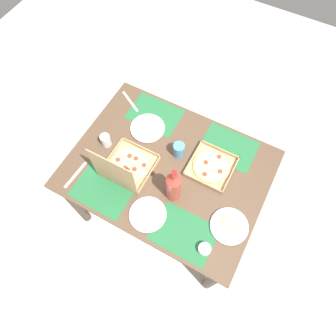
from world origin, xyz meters
TOP-DOWN VIEW (x-y plane):
  - ground_plane at (0.00, 0.00)m, footprint 6.00×6.00m
  - dining_table at (0.00, 0.00)m, footprint 1.26×0.96m
  - placemat_near_left at (-0.28, -0.33)m, footprint 0.36×0.26m
  - placemat_near_right at (0.28, -0.33)m, footprint 0.36×0.26m
  - placemat_far_left at (-0.28, 0.33)m, footprint 0.36×0.26m
  - placemat_far_right at (0.28, 0.33)m, footprint 0.36×0.26m
  - pizza_box_corner_left at (0.22, 0.14)m, footprint 0.30×0.30m
  - pizza_box_center at (-0.24, -0.14)m, footprint 0.27×0.27m
  - plate_near_left at (-0.04, 0.33)m, footprint 0.22×0.22m
  - plate_far_right at (-0.50, 0.17)m, footprint 0.23×0.23m
  - plate_near_right at (0.27, -0.20)m, footprint 0.24×0.24m
  - soda_bottle at (-0.11, 0.14)m, footprint 0.09×0.09m
  - cup_spare at (0.45, 0.03)m, footprint 0.07×0.07m
  - cup_clear_left at (-0.01, -0.12)m, footprint 0.08×0.08m
  - condiment_bowl at (-0.43, 0.36)m, footprint 0.07×0.07m
  - knife_by_near_left at (0.50, 0.32)m, footprint 0.03×0.21m
  - knife_by_near_right at (0.50, -0.34)m, footprint 0.19×0.12m

SIDE VIEW (x-z plane):
  - ground_plane at x=0.00m, z-range 0.00..0.00m
  - dining_table at x=0.00m, z-range 0.26..1.03m
  - placemat_near_left at x=-0.28m, z-range 0.77..0.77m
  - placemat_near_right at x=0.28m, z-range 0.77..0.77m
  - placemat_far_left at x=-0.28m, z-range 0.77..0.77m
  - placemat_far_right at x=0.28m, z-range 0.77..0.77m
  - knife_by_near_left at x=0.50m, z-range 0.77..0.78m
  - knife_by_near_right at x=0.50m, z-range 0.77..0.78m
  - plate_near_right at x=0.27m, z-range 0.77..0.79m
  - plate_near_left at x=-0.04m, z-range 0.77..0.79m
  - plate_far_right at x=-0.50m, z-range 0.77..0.80m
  - pizza_box_center at x=-0.24m, z-range 0.77..0.80m
  - condiment_bowl at x=-0.43m, z-range 0.77..0.81m
  - cup_spare at x=0.45m, z-range 0.77..0.86m
  - pizza_box_corner_left at x=0.22m, z-range 0.66..0.99m
  - cup_clear_left at x=-0.01m, z-range 0.77..0.88m
  - soda_bottle at x=-0.11m, z-range 0.74..1.07m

